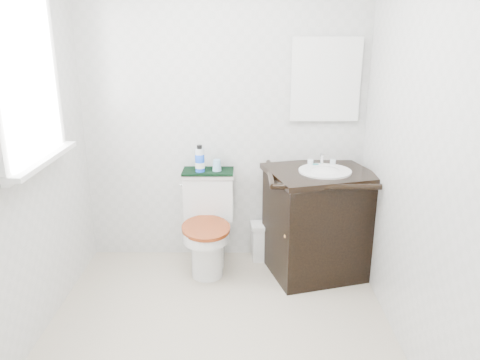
{
  "coord_description": "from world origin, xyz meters",
  "views": [
    {
      "loc": [
        0.15,
        -2.39,
        1.81
      ],
      "look_at": [
        0.13,
        0.75,
        0.8
      ],
      "focal_mm": 35.0,
      "sensor_mm": 36.0,
      "label": 1
    }
  ],
  "objects_px": {
    "toilet": "(208,228)",
    "trash_bin": "(264,241)",
    "mouthwash_bottle": "(200,159)",
    "vanity": "(318,219)",
    "cup": "(217,165)"
  },
  "relations": [
    {
      "from": "toilet",
      "to": "trash_bin",
      "type": "relative_size",
      "value": 2.39
    },
    {
      "from": "vanity",
      "to": "mouthwash_bottle",
      "type": "bearing_deg",
      "value": 170.04
    },
    {
      "from": "trash_bin",
      "to": "cup",
      "type": "height_order",
      "value": "cup"
    },
    {
      "from": "toilet",
      "to": "vanity",
      "type": "height_order",
      "value": "vanity"
    },
    {
      "from": "toilet",
      "to": "mouthwash_bottle",
      "type": "relative_size",
      "value": 3.6
    },
    {
      "from": "vanity",
      "to": "cup",
      "type": "bearing_deg",
      "value": 167.08
    },
    {
      "from": "cup",
      "to": "trash_bin",
      "type": "bearing_deg",
      "value": 3.01
    },
    {
      "from": "vanity",
      "to": "trash_bin",
      "type": "height_order",
      "value": "vanity"
    },
    {
      "from": "toilet",
      "to": "vanity",
      "type": "distance_m",
      "value": 0.85
    },
    {
      "from": "toilet",
      "to": "cup",
      "type": "relative_size",
      "value": 8.44
    },
    {
      "from": "trash_bin",
      "to": "mouthwash_bottle",
      "type": "height_order",
      "value": "mouthwash_bottle"
    },
    {
      "from": "mouthwash_bottle",
      "to": "vanity",
      "type": "bearing_deg",
      "value": -9.96
    },
    {
      "from": "toilet",
      "to": "vanity",
      "type": "xyz_separation_m",
      "value": [
        0.84,
        -0.07,
        0.1
      ]
    },
    {
      "from": "toilet",
      "to": "vanity",
      "type": "bearing_deg",
      "value": -4.57
    },
    {
      "from": "vanity",
      "to": "trash_bin",
      "type": "distance_m",
      "value": 0.52
    }
  ]
}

